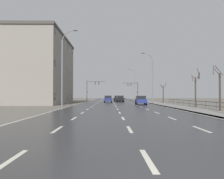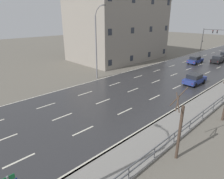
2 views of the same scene
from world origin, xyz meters
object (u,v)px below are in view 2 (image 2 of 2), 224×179
car_far_right (195,79)px  brick_building (118,29)px  traffic_signal_left (208,35)px  car_mid_centre (217,59)px  car_distant (195,60)px  street_lamp_left_bank (97,45)px

car_far_right → brick_building: bearing=167.5°
traffic_signal_left → brick_building: size_ratio=0.30×
traffic_signal_left → car_far_right: bearing=-70.8°
car_far_right → brick_building: 22.66m
traffic_signal_left → brick_building: (-10.11, -26.18, 2.39)m
car_far_right → brick_building: brick_building is taller
car_mid_centre → brick_building: size_ratio=0.20×
car_distant → brick_building: brick_building is taller
traffic_signal_left → car_mid_centre: bearing=-60.5°
street_lamp_left_bank → traffic_signal_left: bearing=88.6°
street_lamp_left_bank → car_distant: (6.26, 21.47, -4.56)m
traffic_signal_left → car_far_right: 33.79m
street_lamp_left_bank → traffic_signal_left: size_ratio=1.76×
car_mid_centre → brick_building: 22.51m
car_distant → car_mid_centre: bearing=55.7°
car_far_right → car_distant: bearing=116.1°
traffic_signal_left → street_lamp_left_bank: bearing=-91.4°
car_mid_centre → car_distant: (-2.94, -4.18, 0.00)m
car_mid_centre → car_distant: 5.11m
street_lamp_left_bank → car_distant: street_lamp_left_bank is taller
street_lamp_left_bank → car_far_right: street_lamp_left_bank is taller
street_lamp_left_bank → car_far_right: 15.38m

